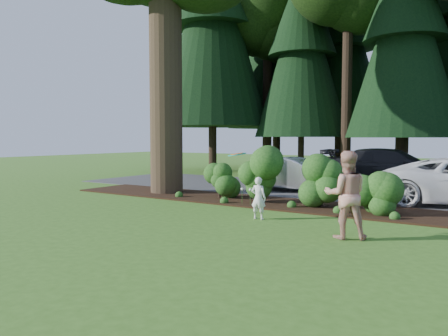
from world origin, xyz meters
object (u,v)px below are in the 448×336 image
at_px(child, 259,198).
at_px(adult, 346,195).
at_px(car_silver_wagon, 296,174).
at_px(car_dark_suv, 392,168).
at_px(frisbee, 237,154).

xyz_separation_m(child, adult, (2.61, -0.90, 0.38)).
distance_m(car_silver_wagon, child, 6.06).
xyz_separation_m(car_silver_wagon, adult, (4.16, -6.76, 0.24)).
xyz_separation_m(car_dark_suv, child, (-1.36, -9.19, -0.30)).
bearing_deg(child, adult, 156.56).
bearing_deg(car_dark_suv, adult, -178.47).
height_order(car_silver_wagon, child, car_silver_wagon).
height_order(car_silver_wagon, frisbee, frisbee).
height_order(car_silver_wagon, adult, adult).
bearing_deg(adult, frisbee, -43.20).
bearing_deg(car_dark_suv, car_silver_wagon, 133.31).
bearing_deg(frisbee, child, -12.49).
xyz_separation_m(car_silver_wagon, child, (1.55, -5.86, -0.14)).
relative_size(car_silver_wagon, child, 3.62).
xyz_separation_m(car_silver_wagon, car_dark_suv, (2.91, 3.33, 0.16)).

